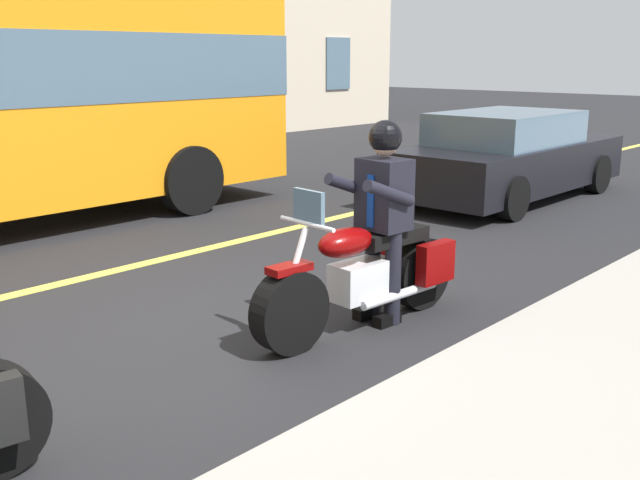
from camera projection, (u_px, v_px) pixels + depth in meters
The scene contains 5 objects.
ground_plane at pixel (203, 326), 6.23m from camera, with size 80.00×80.00×0.00m, color black.
lane_center_stripe at pixel (82, 278), 7.54m from camera, with size 60.00×0.16×0.01m, color #E5DB4C.
motorcycle_main at pixel (366, 275), 6.14m from camera, with size 2.22×0.70×1.26m.
rider_main at pixel (383, 204), 6.12m from camera, with size 0.65×0.58×1.74m.
car_dark at pixel (509, 156), 11.59m from camera, with size 4.60×1.92×1.40m.
Camera 1 is at (3.61, 4.72, 2.25)m, focal length 40.82 mm.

